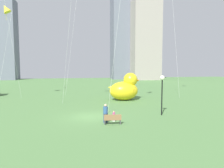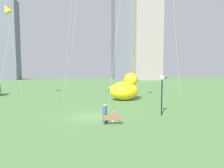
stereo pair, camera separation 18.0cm
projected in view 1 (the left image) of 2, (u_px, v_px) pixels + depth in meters
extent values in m
plane|color=#4D7841|center=(91.00, 117.00, 20.94)|extent=(140.00, 140.00, 0.00)
cube|color=olive|center=(113.00, 119.00, 18.24)|extent=(1.57, 0.62, 0.06)
cube|color=olive|center=(113.00, 117.00, 18.02)|extent=(1.53, 0.24, 0.45)
cube|color=#47474C|center=(105.00, 122.00, 18.20)|extent=(0.12, 0.38, 0.39)
cube|color=#47474C|center=(120.00, 122.00, 18.31)|extent=(0.12, 0.38, 0.39)
cylinder|color=#38476B|center=(104.00, 118.00, 18.65)|extent=(0.19, 0.19, 0.84)
cylinder|color=#38476B|center=(107.00, 118.00, 18.69)|extent=(0.19, 0.19, 0.84)
cylinder|color=#33598C|center=(105.00, 110.00, 18.61)|extent=(0.42, 0.42, 0.63)
sphere|color=#D8AD8C|center=(105.00, 105.00, 18.57)|extent=(0.25, 0.25, 0.25)
cylinder|color=silver|center=(113.00, 119.00, 19.05)|extent=(0.11, 0.11, 0.49)
cylinder|color=silver|center=(114.00, 119.00, 19.08)|extent=(0.11, 0.11, 0.49)
cylinder|color=#D85999|center=(114.00, 114.00, 19.03)|extent=(0.24, 0.24, 0.37)
sphere|color=#D8AD8C|center=(114.00, 112.00, 19.01)|extent=(0.14, 0.14, 0.14)
ellipsoid|color=yellow|center=(124.00, 91.00, 31.15)|extent=(4.32, 3.19, 2.82)
sphere|color=yellow|center=(130.00, 80.00, 31.21)|extent=(2.10, 2.10, 2.10)
cone|color=orange|center=(136.00, 80.00, 31.40)|extent=(0.95, 0.95, 0.95)
cone|color=yellow|center=(112.00, 88.00, 30.74)|extent=(1.29, 1.13, 1.36)
cylinder|color=black|center=(162.00, 98.00, 21.48)|extent=(0.12, 0.12, 3.71)
sphere|color=#EAEACC|center=(162.00, 78.00, 21.30)|extent=(0.50, 0.50, 0.50)
cube|color=slate|center=(0.00, 40.00, 77.77)|extent=(11.95, 8.03, 30.11)
cube|color=slate|center=(126.00, 28.00, 83.00)|extent=(11.24, 7.84, 40.83)
cube|color=#9E938C|center=(144.00, 32.00, 79.21)|extent=(10.39, 10.44, 36.73)
cylinder|color=silver|center=(68.00, 34.00, 26.85)|extent=(1.96, 2.55, 18.57)
cylinder|color=silver|center=(11.00, 38.00, 31.75)|extent=(1.71, 2.88, 18.94)
cylinder|color=silver|center=(119.00, 13.00, 22.07)|extent=(2.41, 0.21, 21.57)
cylinder|color=silver|center=(72.00, 36.00, 38.48)|extent=(2.86, 3.16, 21.50)
cylinder|color=silver|center=(4.00, 55.00, 32.26)|extent=(2.28, 1.61, 13.65)
cone|color=yellow|center=(6.00, 9.00, 30.73)|extent=(1.49, 1.11, 1.48)
cylinder|color=yellow|center=(6.00, 15.00, 30.81)|extent=(0.04, 0.04, 1.60)
cylinder|color=silver|center=(175.00, 35.00, 34.61)|extent=(0.15, 3.83, 20.74)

